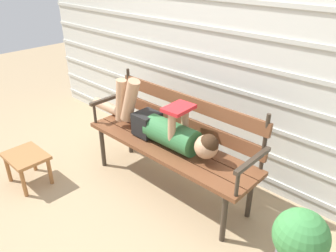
{
  "coord_description": "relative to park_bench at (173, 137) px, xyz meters",
  "views": [
    {
      "loc": [
        1.7,
        -1.73,
        1.91
      ],
      "look_at": [
        0.0,
        0.06,
        0.65
      ],
      "focal_mm": 35.2,
      "sensor_mm": 36.0,
      "label": 1
    }
  ],
  "objects": [
    {
      "name": "footstool",
      "position": [
        -1.01,
        -0.91,
        -0.26
      ],
      "size": [
        0.41,
        0.31,
        0.31
      ],
      "color": "#9E6638",
      "rests_on": "ground"
    },
    {
      "name": "house_siding",
      "position": [
        0.0,
        0.57,
        0.6
      ],
      "size": [
        5.25,
        0.08,
        2.23
      ],
      "color": "beige",
      "rests_on": "ground"
    },
    {
      "name": "ground_plane",
      "position": [
        0.0,
        -0.13,
        -0.51
      ],
      "size": [
        12.0,
        12.0,
        0.0
      ],
      "primitive_type": "plane",
      "color": "tan"
    },
    {
      "name": "potted_plant",
      "position": [
        1.27,
        -0.24,
        -0.19
      ],
      "size": [
        0.34,
        0.34,
        0.58
      ],
      "color": "slate",
      "rests_on": "ground"
    },
    {
      "name": "park_bench",
      "position": [
        0.0,
        0.0,
        0.0
      ],
      "size": [
        1.68,
        0.48,
        0.93
      ],
      "color": "brown",
      "rests_on": "ground"
    },
    {
      "name": "reclining_person",
      "position": [
        -0.1,
        -0.07,
        0.1
      ],
      "size": [
        1.64,
        0.26,
        0.53
      ],
      "color": "#33703D"
    }
  ]
}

